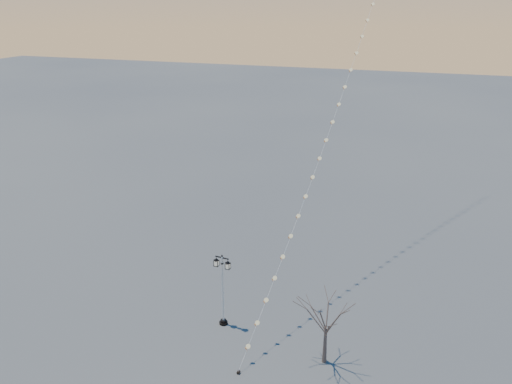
% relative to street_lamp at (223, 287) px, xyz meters
% --- Properties ---
extents(ground, '(300.00, 300.00, 0.00)m').
position_rel_street_lamp_xyz_m(ground, '(2.61, -3.93, -3.02)').
color(ground, '#4C4E4D').
rests_on(ground, ground).
extents(street_lamp, '(1.38, 0.61, 5.46)m').
position_rel_street_lamp_xyz_m(street_lamp, '(0.00, 0.00, 0.00)').
color(street_lamp, black).
rests_on(street_lamp, ground).
extents(bare_tree, '(2.75, 2.75, 4.57)m').
position_rel_street_lamp_xyz_m(bare_tree, '(7.69, -1.80, 0.15)').
color(bare_tree, brown).
rests_on(bare_tree, ground).
extents(kite_train, '(6.37, 40.85, 39.03)m').
position_rel_street_lamp_xyz_m(kite_train, '(5.83, 15.45, 16.40)').
color(kite_train, black).
rests_on(kite_train, ground).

